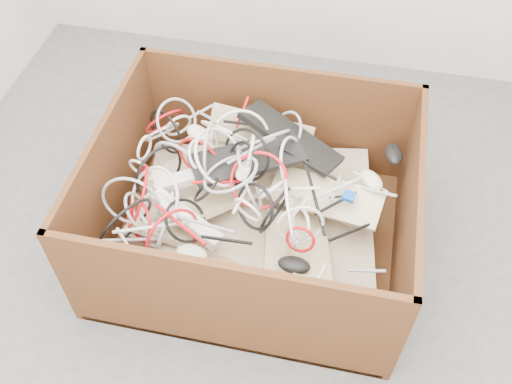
% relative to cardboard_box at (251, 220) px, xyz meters
% --- Properties ---
extents(ground, '(3.00, 3.00, 0.00)m').
position_rel_cardboard_box_xyz_m(ground, '(0.03, -0.19, -0.14)').
color(ground, '#4C4D4F').
rests_on(ground, ground).
extents(room_shell, '(3.04, 3.04, 2.50)m').
position_rel_cardboard_box_xyz_m(room_shell, '(0.03, -0.19, 1.11)').
color(room_shell, silver).
rests_on(room_shell, ground).
extents(cardboard_box, '(1.18, 0.98, 0.56)m').
position_rel_cardboard_box_xyz_m(cardboard_box, '(0.00, 0.00, 0.00)').
color(cardboard_box, '#412410').
rests_on(cardboard_box, ground).
extents(keyboard_pile, '(1.01, 0.83, 0.36)m').
position_rel_cardboard_box_xyz_m(keyboard_pile, '(0.05, 0.05, 0.13)').
color(keyboard_pile, beige).
rests_on(keyboard_pile, cardboard_box).
extents(mice_scatter, '(1.00, 0.72, 0.19)m').
position_rel_cardboard_box_xyz_m(mice_scatter, '(0.06, 0.01, 0.21)').
color(mice_scatter, beige).
rests_on(mice_scatter, keyboard_pile).
extents(power_strip_left, '(0.28, 0.14, 0.11)m').
position_rel_cardboard_box_xyz_m(power_strip_left, '(-0.24, -0.00, 0.21)').
color(power_strip_left, white).
rests_on(power_strip_left, keyboard_pile).
extents(power_strip_right, '(0.31, 0.18, 0.10)m').
position_rel_cardboard_box_xyz_m(power_strip_right, '(-0.20, -0.18, 0.18)').
color(power_strip_right, white).
rests_on(power_strip_right, keyboard_pile).
extents(vga_plug, '(0.05, 0.05, 0.03)m').
position_rel_cardboard_box_xyz_m(vga_plug, '(0.36, 0.01, 0.23)').
color(vga_plug, blue).
rests_on(vga_plug, keyboard_pile).
extents(cable_tangle, '(1.11, 0.86, 0.46)m').
position_rel_cardboard_box_xyz_m(cable_tangle, '(-0.15, -0.02, 0.25)').
color(cable_tangle, silver).
rests_on(cable_tangle, keyboard_pile).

